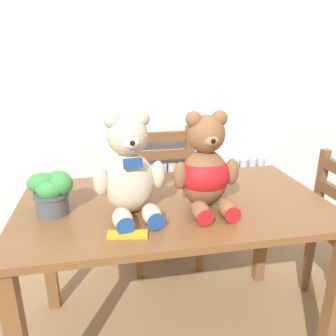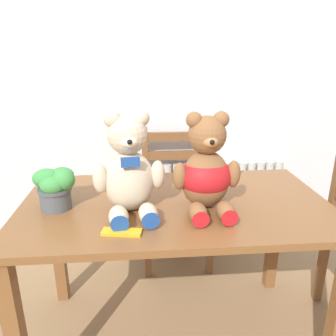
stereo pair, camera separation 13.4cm
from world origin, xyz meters
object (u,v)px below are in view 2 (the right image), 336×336
(teddy_bear_right, at_px, (206,171))
(teddy_bear_left, at_px, (129,170))
(potted_plant, at_px, (55,186))
(wooden_chair_behind, at_px, (176,195))
(chocolate_bar, at_px, (122,232))

(teddy_bear_right, bearing_deg, teddy_bear_left, -0.59)
(potted_plant, bearing_deg, teddy_bear_left, -10.31)
(wooden_chair_behind, distance_m, chocolate_bar, 1.07)
(wooden_chair_behind, bearing_deg, teddy_bear_right, 92.68)
(teddy_bear_left, height_order, potted_plant, teddy_bear_left)
(wooden_chair_behind, relative_size, potted_plant, 4.93)
(wooden_chair_behind, height_order, teddy_bear_right, teddy_bear_right)
(teddy_bear_right, height_order, chocolate_bar, teddy_bear_right)
(teddy_bear_left, bearing_deg, teddy_bear_right, 173.80)
(teddy_bear_right, xyz_separation_m, potted_plant, (-0.63, 0.05, -0.07))
(wooden_chair_behind, distance_m, teddy_bear_left, 0.96)
(teddy_bear_left, relative_size, chocolate_bar, 2.90)
(teddy_bear_left, xyz_separation_m, chocolate_bar, (-0.03, -0.19, -0.18))
(teddy_bear_left, height_order, chocolate_bar, teddy_bear_left)
(wooden_chair_behind, bearing_deg, chocolate_bar, 72.49)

